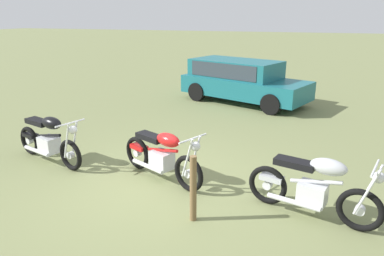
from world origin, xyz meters
name	(u,v)px	position (x,y,z in m)	size (l,w,h in m)	color
ground_plane	(157,183)	(0.00, 0.00, 0.00)	(120.00, 120.00, 0.00)	olive
motorcycle_black	(48,139)	(-2.47, 0.16, 0.49)	(1.99, 0.87, 1.02)	black
motorcycle_red	(162,155)	(0.02, 0.19, 0.48)	(1.90, 1.07, 1.02)	black
motorcycle_silver	(313,187)	(2.65, -0.23, 0.49)	(1.96, 0.81, 1.02)	black
car_teal	(240,78)	(0.05, 6.72, 0.83)	(4.61, 3.09, 1.43)	#19606B
fence_post_wooden	(193,189)	(1.01, -0.91, 0.51)	(0.10, 0.10, 1.01)	brown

